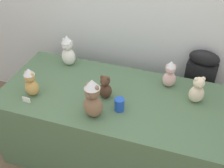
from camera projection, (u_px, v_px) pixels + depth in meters
wall_back at (136, 2)px, 2.62m from camera, size 7.00×0.08×2.60m
display_table at (112, 126)px, 2.66m from camera, size 1.93×0.90×0.74m
instrument_case at (196, 93)px, 2.85m from camera, size 0.29×0.16×0.98m
teddy_bear_snow at (68, 51)px, 2.72m from camera, size 0.17×0.15×0.31m
teddy_bear_cocoa at (105, 88)px, 2.35m from camera, size 0.12×0.10×0.22m
teddy_bear_honey at (31, 82)px, 2.36m from camera, size 0.13×0.11×0.27m
teddy_bear_mocha at (93, 99)px, 2.14m from camera, size 0.18×0.16×0.35m
teddy_bear_cream at (197, 90)px, 2.30m from camera, size 0.16×0.15×0.25m
teddy_bear_blush at (170, 74)px, 2.46m from camera, size 0.14×0.13×0.26m
party_cup_blue at (119, 105)px, 2.25m from camera, size 0.08×0.08×0.11m
name_card_front_left at (26, 100)px, 2.35m from camera, size 0.07×0.01×0.05m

